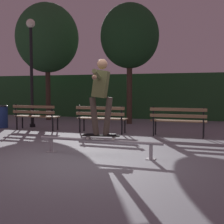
# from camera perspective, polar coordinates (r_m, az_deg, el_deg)

# --- Properties ---
(ground_plane) EXTENTS (90.00, 90.00, 0.00)m
(ground_plane) POSITION_cam_1_polar(r_m,az_deg,el_deg) (6.12, -3.58, -8.66)
(ground_plane) COLOR slate
(hedge_backdrop) EXTENTS (24.00, 1.20, 2.12)m
(hedge_backdrop) POSITION_cam_1_polar(r_m,az_deg,el_deg) (14.73, 9.81, 2.92)
(hedge_backdrop) COLOR #234C28
(hedge_backdrop) RESTS_ON ground
(grind_rail) EXTENTS (2.70, 0.18, 0.34)m
(grind_rail) POSITION_cam_1_polar(r_m,az_deg,el_deg) (6.33, -2.59, -5.78)
(grind_rail) COLOR #9E9EA3
(grind_rail) RESTS_ON ground
(skateboard) EXTENTS (0.80, 0.34, 0.09)m
(skateboard) POSITION_cam_1_polar(r_m,az_deg,el_deg) (6.29, -2.07, -4.47)
(skateboard) COLOR black
(skateboard) RESTS_ON grind_rail
(skateboarder) EXTENTS (0.63, 1.39, 1.56)m
(skateboarder) POSITION_cam_1_polar(r_m,az_deg,el_deg) (6.22, -2.07, 4.09)
(skateboarder) COLOR black
(skateboarder) RESTS_ON skateboard
(park_bench_leftmost) EXTENTS (1.60, 0.43, 0.88)m
(park_bench_leftmost) POSITION_cam_1_polar(r_m,az_deg,el_deg) (10.60, -14.14, -0.42)
(park_bench_leftmost) COLOR black
(park_bench_leftmost) RESTS_ON ground
(park_bench_left_center) EXTENTS (1.60, 0.43, 0.88)m
(park_bench_left_center) POSITION_cam_1_polar(r_m,az_deg,el_deg) (9.53, -2.04, -0.79)
(park_bench_left_center) COLOR black
(park_bench_left_center) RESTS_ON ground
(park_bench_right_center) EXTENTS (1.60, 0.43, 0.88)m
(park_bench_right_center) POSITION_cam_1_polar(r_m,az_deg,el_deg) (8.98, 12.30, -1.19)
(park_bench_right_center) COLOR black
(park_bench_right_center) RESTS_ON ground
(tree_far_left) EXTENTS (2.80, 2.80, 5.23)m
(tree_far_left) POSITION_cam_1_polar(r_m,az_deg,el_deg) (14.32, -12.03, 13.37)
(tree_far_left) COLOR #3D2D23
(tree_far_left) RESTS_ON ground
(tree_behind_benches) EXTENTS (2.32, 2.32, 4.77)m
(tree_behind_benches) POSITION_cam_1_polar(r_m,az_deg,el_deg) (12.42, 3.32, 13.95)
(tree_behind_benches) COLOR #3D2D23
(tree_behind_benches) RESTS_ON ground
(lamp_post_left) EXTENTS (0.32, 0.32, 3.90)m
(lamp_post_left) POSITION_cam_1_polar(r_m,az_deg,el_deg) (11.53, -14.89, 9.60)
(lamp_post_left) COLOR black
(lamp_post_left) RESTS_ON ground
(trash_can) EXTENTS (0.52, 0.52, 0.80)m
(trash_can) POSITION_cam_1_polar(r_m,az_deg,el_deg) (11.65, -20.10, -0.76)
(trash_can) COLOR navy
(trash_can) RESTS_ON ground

